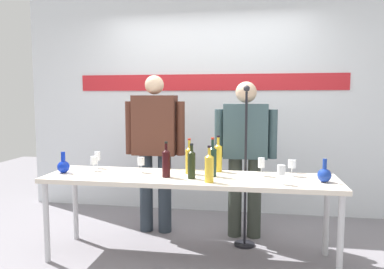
% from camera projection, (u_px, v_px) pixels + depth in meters
% --- Properties ---
extents(ground_plane, '(10.00, 10.00, 0.00)m').
position_uv_depth(ground_plane, '(189.00, 258.00, 3.30)').
color(ground_plane, slate).
extents(back_wall, '(4.75, 0.11, 3.00)m').
position_uv_depth(back_wall, '(209.00, 93.00, 4.61)').
color(back_wall, silver).
rests_on(back_wall, ground).
extents(display_table, '(2.56, 0.64, 0.75)m').
position_uv_depth(display_table, '(189.00, 183.00, 3.23)').
color(display_table, silver).
rests_on(display_table, ground).
extents(decanter_blue_left, '(0.11, 0.11, 0.20)m').
position_uv_depth(decanter_blue_left, '(63.00, 166.00, 3.37)').
color(decanter_blue_left, '#0C27AE').
rests_on(decanter_blue_left, display_table).
extents(decanter_blue_right, '(0.11, 0.11, 0.19)m').
position_uv_depth(decanter_blue_right, '(324.00, 175.00, 3.00)').
color(decanter_blue_right, navy).
rests_on(decanter_blue_right, display_table).
extents(presenter_left, '(0.64, 0.22, 1.67)m').
position_uv_depth(presenter_left, '(155.00, 143.00, 3.89)').
color(presenter_left, '#28313A').
rests_on(presenter_left, ground).
extents(presenter_right, '(0.63, 0.22, 1.60)m').
position_uv_depth(presenter_right, '(245.00, 149.00, 3.74)').
color(presenter_right, '#343A31').
rests_on(presenter_right, ground).
extents(wine_bottle_0, '(0.06, 0.06, 0.30)m').
position_uv_depth(wine_bottle_0, '(192.00, 163.00, 3.12)').
color(wine_bottle_0, black).
rests_on(wine_bottle_0, display_table).
extents(wine_bottle_1, '(0.07, 0.07, 0.31)m').
position_uv_depth(wine_bottle_1, '(166.00, 162.00, 3.18)').
color(wine_bottle_1, black).
rests_on(wine_bottle_1, display_table).
extents(wine_bottle_2, '(0.07, 0.07, 0.34)m').
position_uv_depth(wine_bottle_2, '(213.00, 160.00, 3.21)').
color(wine_bottle_2, '#172D22').
rests_on(wine_bottle_2, display_table).
extents(wine_bottle_3, '(0.07, 0.07, 0.30)m').
position_uv_depth(wine_bottle_3, '(209.00, 167.00, 2.99)').
color(wine_bottle_3, gold).
rests_on(wine_bottle_3, display_table).
extents(wine_bottle_4, '(0.07, 0.07, 0.34)m').
position_uv_depth(wine_bottle_4, '(218.00, 157.00, 3.42)').
color(wine_bottle_4, gold).
rests_on(wine_bottle_4, display_table).
extents(wine_bottle_5, '(0.07, 0.07, 0.32)m').
position_uv_depth(wine_bottle_5, '(189.00, 159.00, 3.33)').
color(wine_bottle_5, gold).
rests_on(wine_bottle_5, display_table).
extents(wine_glass_left_0, '(0.06, 0.06, 0.14)m').
position_uv_depth(wine_glass_left_0, '(94.00, 161.00, 3.46)').
color(wine_glass_left_0, white).
rests_on(wine_glass_left_0, display_table).
extents(wine_glass_left_1, '(0.06, 0.06, 0.16)m').
position_uv_depth(wine_glass_left_1, '(97.00, 157.00, 3.60)').
color(wine_glass_left_1, white).
rests_on(wine_glass_left_1, display_table).
extents(wine_glass_left_2, '(0.06, 0.06, 0.14)m').
position_uv_depth(wine_glass_left_2, '(141.00, 162.00, 3.39)').
color(wine_glass_left_2, white).
rests_on(wine_glass_left_2, display_table).
extents(wine_glass_right_0, '(0.07, 0.07, 0.15)m').
position_uv_depth(wine_glass_right_0, '(292.00, 164.00, 3.22)').
color(wine_glass_right_0, white).
rests_on(wine_glass_right_0, display_table).
extents(wine_glass_right_1, '(0.07, 0.07, 0.16)m').
position_uv_depth(wine_glass_right_1, '(281.00, 170.00, 2.92)').
color(wine_glass_right_1, white).
rests_on(wine_glass_right_1, display_table).
extents(wine_glass_right_2, '(0.06, 0.06, 0.16)m').
position_uv_depth(wine_glass_right_2, '(261.00, 163.00, 3.24)').
color(wine_glass_right_2, white).
rests_on(wine_glass_right_2, display_table).
extents(microphone_stand, '(0.20, 0.20, 1.56)m').
position_uv_depth(microphone_stand, '(245.00, 193.00, 3.54)').
color(microphone_stand, black).
rests_on(microphone_stand, ground).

